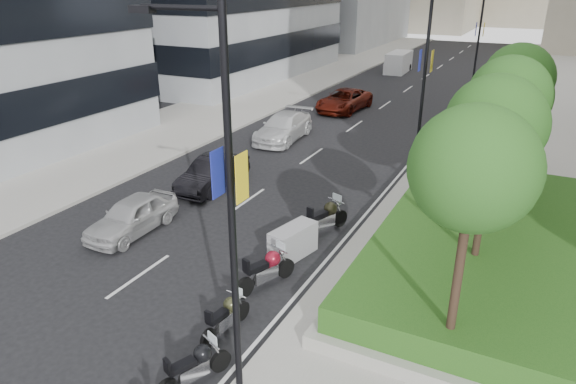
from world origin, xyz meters
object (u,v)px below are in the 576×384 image
Objects in this scene: motorcycle_3 at (226,316)px; car_d at (344,100)px; motorcycle_5 at (293,242)px; car_b at (213,173)px; motorcycle_4 at (267,269)px; lamp_post_0 at (224,199)px; motorcycle_6 at (326,218)px; lamp_post_2 at (477,36)px; motorcycle_2 at (195,366)px; lamp_post_1 at (422,72)px; car_c at (284,127)px; car_a at (132,216)px; delivery_van at (398,63)px.

motorcycle_3 is 0.36× the size of car_d.
car_b is (-6.26, 4.15, 0.16)m from motorcycle_5.
car_b is (-6.48, 8.78, 0.19)m from motorcycle_3.
motorcycle_4 is at bearing -164.02° from motorcycle_5.
motorcycle_5 reaches higher than motorcycle_3.
lamp_post_0 is 9.83m from motorcycle_6.
motorcycle_2 is at bearing -91.59° from lamp_post_2.
motorcycle_6 is (0.10, 6.85, 0.12)m from motorcycle_3.
car_b is at bearing 55.40° from motorcycle_2.
lamp_post_1 reaches higher than motorcycle_4.
car_b is 8.51m from car_c.
motorcycle_6 is at bearing 98.54° from lamp_post_0.
car_c is at bearing 91.63° from car_a.
car_a is at bearing 136.76° from motorcycle_6.
motorcycle_6 is at bearing 24.93° from motorcycle_2.
motorcycle_2 is 0.36× the size of car_c.
motorcycle_3 is 18.66m from car_c.
car_b reaches higher than motorcycle_4.
car_d is at bearing 105.82° from lamp_post_0.
car_b is 35.60m from delivery_van.
motorcycle_4 is 16.28m from car_c.
car_c is at bearing 46.80° from motorcycle_4.
car_c reaches higher than motorcycle_5.
car_a is 13.73m from car_c.
car_d is (-7.88, -7.20, -4.28)m from lamp_post_2.
motorcycle_4 is at bearing -46.38° from car_b.
motorcycle_3 is 0.91× the size of motorcycle_4.
delivery_van is (-7.59, 37.51, 0.30)m from motorcycle_6.
car_a is at bearing -90.90° from delivery_van.
motorcycle_2 is at bearing -71.58° from car_d.
delivery_van is at bearing 97.73° from car_d.
lamp_post_2 is 33.49m from motorcycle_3.
car_c is at bearing 166.06° from lamp_post_1.
car_d is 18.43m from delivery_van.
motorcycle_6 is at bearing 5.37° from motorcycle_5.
lamp_post_2 is 30.97m from motorcycle_4.
motorcycle_5 is 40.39m from delivery_van.
car_a is (-8.03, 5.39, -4.36)m from lamp_post_0.
motorcycle_6 is at bearing -98.92° from lamp_post_1.
lamp_post_1 is 1.81× the size of delivery_van.
lamp_post_0 is 4.01× the size of motorcycle_4.
car_b is at bearing -107.90° from lamp_post_2.
motorcycle_3 is at bearing -163.84° from motorcycle_5.
car_c is 8.71m from car_d.
lamp_post_2 is 26.71m from motorcycle_6.
motorcycle_3 is 0.49× the size of car_a.
lamp_post_1 is at bearing -17.54° from car_c.
car_b is 0.79× the size of car_d.
car_a is (-6.73, -3.30, 0.05)m from motorcycle_6.
motorcycle_6 reaches higher than motorcycle_4.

